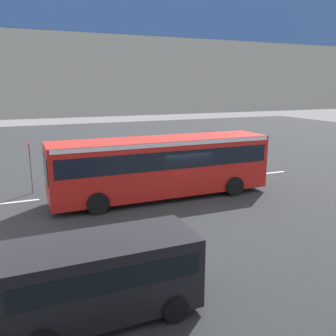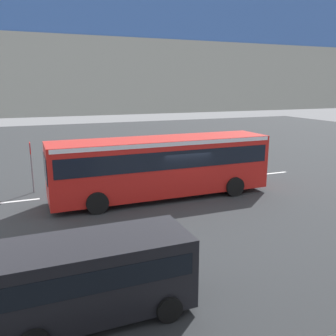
{
  "view_description": "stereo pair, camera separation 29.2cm",
  "coord_description": "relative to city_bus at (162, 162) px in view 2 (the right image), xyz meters",
  "views": [
    {
      "loc": [
        7.64,
        16.44,
        5.8
      ],
      "look_at": [
        0.65,
        -0.21,
        1.6
      ],
      "focal_mm": 38.03,
      "sensor_mm": 36.0,
      "label": 1
    },
    {
      "loc": [
        7.37,
        16.55,
        5.8
      ],
      "look_at": [
        0.65,
        -0.21,
        1.6
      ],
      "focal_mm": 38.03,
      "sensor_mm": 36.0,
      "label": 2
    }
  ],
  "objects": [
    {
      "name": "traffic_sign",
      "position": [
        6.32,
        -3.43,
        0.01
      ],
      "size": [
        0.08,
        0.6,
        2.8
      ],
      "color": "slate",
      "rests_on": "ground"
    },
    {
      "name": "parked_van",
      "position": [
        5.08,
        8.69,
        -0.7
      ],
      "size": [
        4.8,
        2.17,
        2.05
      ],
      "color": "black",
      "rests_on": "ground"
    },
    {
      "name": "lane_dash_centre",
      "position": [
        -0.92,
        -2.09,
        -1.88
      ],
      "size": [
        2.0,
        0.2,
        0.01
      ],
      "primitive_type": "cube",
      "color": "silver",
      "rests_on": "ground"
    },
    {
      "name": "city_bus",
      "position": [
        0.0,
        0.0,
        0.0
      ],
      "size": [
        11.54,
        2.85,
        3.15
      ],
      "color": "red",
      "rests_on": "ground"
    },
    {
      "name": "ground",
      "position": [
        -0.92,
        0.4,
        -1.88
      ],
      "size": [
        80.0,
        80.0,
        0.0
      ],
      "primitive_type": "plane",
      "color": "#2D3033"
    },
    {
      "name": "lane_dash_leftmost",
      "position": [
        -8.92,
        -2.09,
        -1.88
      ],
      "size": [
        2.0,
        0.2,
        0.01
      ],
      "primitive_type": "cube",
      "color": "silver",
      "rests_on": "ground"
    },
    {
      "name": "lane_dash_right",
      "position": [
        3.08,
        -2.09,
        -1.88
      ],
      "size": [
        2.0,
        0.2,
        0.01
      ],
      "primitive_type": "cube",
      "color": "silver",
      "rests_on": "ground"
    },
    {
      "name": "lane_dash_rightmost",
      "position": [
        7.08,
        -2.09,
        -1.88
      ],
      "size": [
        2.0,
        0.2,
        0.01
      ],
      "primitive_type": "cube",
      "color": "silver",
      "rests_on": "ground"
    },
    {
      "name": "lane_dash_left",
      "position": [
        -4.92,
        -2.09,
        -1.88
      ],
      "size": [
        2.0,
        0.2,
        0.01
      ],
      "primitive_type": "cube",
      "color": "silver",
      "rests_on": "ground"
    }
  ]
}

